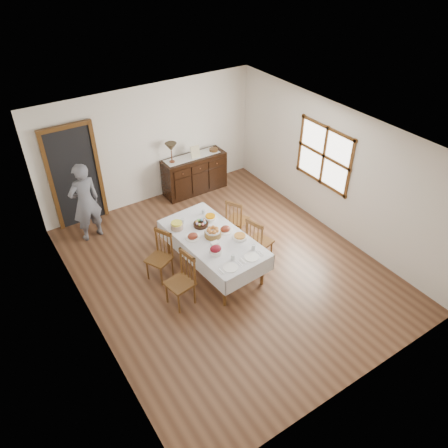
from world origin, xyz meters
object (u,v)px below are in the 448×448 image
table_lamp (171,148)px  dining_table (213,241)px  chair_right_near (258,240)px  chair_left_near (182,279)px  sideboard (195,174)px  chair_left_far (160,255)px  chair_right_far (236,219)px  person (85,200)px

table_lamp → dining_table: bearing=-102.3°
dining_table → chair_right_near: bearing=-25.3°
dining_table → chair_left_near: size_ratio=2.20×
sideboard → table_lamp: (-0.54, 0.03, 0.80)m
dining_table → table_lamp: bearing=73.1°
chair_left_far → chair_right_far: 1.77m
chair_left_near → sideboard: size_ratio=0.66×
chair_left_near → chair_right_near: chair_left_near is taller
chair_left_near → sideboard: (1.98, 3.01, -0.05)m
chair_left_far → sideboard: (1.99, 2.24, -0.03)m
chair_left_near → chair_left_far: (-0.01, 0.78, -0.02)m
chair_left_far → sideboard: chair_left_far is taller
sideboard → chair_left_near: bearing=-123.3°
sideboard → person: size_ratio=0.84×
chair_left_far → person: 1.99m
table_lamp → chair_left_near: bearing=-115.4°
chair_left_far → sideboard: bearing=112.9°
dining_table → chair_left_near: chair_left_near is taller
chair_left_far → person: size_ratio=0.53×
chair_right_near → person: person is taller
chair_left_near → person: size_ratio=0.56×
chair_right_far → table_lamp: 2.24m
chair_right_far → chair_right_near: bearing=146.3°
chair_left_far → chair_right_near: 1.79m
chair_right_near → sideboard: 2.88m
chair_left_far → table_lamp: size_ratio=2.03×
chair_right_far → person: size_ratio=0.52×
chair_left_near → chair_right_far: bearing=109.4°
sideboard → table_lamp: size_ratio=3.22×
table_lamp → chair_right_near: bearing=-85.6°
chair_right_far → sideboard: (0.23, 2.04, -0.01)m
sideboard → person: bearing=-171.4°
chair_right_far → sideboard: 2.06m
chair_left_near → chair_right_near: bearing=85.6°
chair_right_near → dining_table: bearing=54.4°
chair_left_far → person: person is taller
dining_table → chair_right_far: (0.87, 0.52, -0.17)m
table_lamp → chair_right_far: bearing=-81.6°
chair_right_far → table_lamp: table_lamp is taller
dining_table → sideboard: sideboard is taller
chair_right_far → person: 2.96m
chair_left_near → sideboard: chair_left_near is taller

